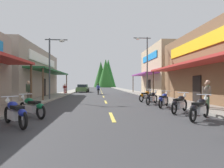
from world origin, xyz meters
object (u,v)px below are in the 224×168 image
motorcycle_parked_right_5 (152,97)px  motorcycle_parked_left_2 (32,106)px  motorcycle_parked_right_2 (200,108)px  motorcycle_parked_left_1 (15,112)px  pedestrian_waiting (29,91)px  rider_cruising_lead (98,90)px  pedestrian_strolling (208,92)px  parked_car_curbside (83,88)px  streetlamp_right (145,59)px  motorcycle_parked_right_4 (164,100)px  streetlamp_left (53,60)px  pedestrian_by_shop (65,88)px  motorcycle_parked_right_3 (179,103)px  motorcycle_parked_right_6 (146,96)px  pedestrian_browsing (207,94)px

motorcycle_parked_right_5 → motorcycle_parked_left_2: bearing=162.7°
motorcycle_parked_right_2 → motorcycle_parked_right_5: bearing=51.4°
motorcycle_parked_left_1 → pedestrian_waiting: pedestrian_waiting is taller
rider_cruising_lead → pedestrian_strolling: size_ratio=1.24×
parked_car_curbside → motorcycle_parked_right_2: bearing=-162.5°
streetlamp_right → motorcycle_parked_right_4: (-1.20, -9.17, -3.91)m
streetlamp_left → streetlamp_right: 10.18m
pedestrian_by_shop → motorcycle_parked_right_3: bearing=31.9°
streetlamp_right → motorcycle_parked_right_4: streetlamp_right is taller
motorcycle_parked_right_4 → motorcycle_parked_left_1: size_ratio=1.09×
rider_cruising_lead → pedestrian_by_shop: (-4.84, 0.94, 0.23)m
motorcycle_parked_right_3 → motorcycle_parked_right_5: (-0.26, 3.97, 0.00)m
streetlamp_left → pedestrian_strolling: bearing=-32.4°
motorcycle_parked_right_4 → pedestrian_strolling: (2.22, -1.17, 0.51)m
motorcycle_parked_right_4 → streetlamp_right: bearing=27.8°
rider_cruising_lead → pedestrian_strolling: 16.82m
streetlamp_right → rider_cruising_lead: streetlamp_right is taller
pedestrian_waiting → motorcycle_parked_right_6: bearing=-48.1°
motorcycle_parked_right_2 → motorcycle_parked_left_2: same height
motorcycle_parked_right_4 → parked_car_curbside: parked_car_curbside is taller
rider_cruising_lead → streetlamp_left: bearing=156.4°
pedestrian_by_shop → pedestrian_browsing: pedestrian_browsing is taller
pedestrian_browsing → pedestrian_waiting: pedestrian_waiting is taller
motorcycle_parked_right_3 → parked_car_curbside: 25.08m
motorcycle_parked_right_4 → pedestrian_browsing: size_ratio=1.13×
pedestrian_browsing → pedestrian_strolling: bearing=133.5°
streetlamp_left → parked_car_curbside: (1.29, 16.38, -3.02)m
rider_cruising_lead → motorcycle_parked_right_4: bearing=-162.7°
rider_cruising_lead → motorcycle_parked_left_2: bearing=171.5°
motorcycle_parked_left_2 → motorcycle_parked_right_6: bearing=-94.0°
streetlamp_right → motorcycle_parked_right_4: bearing=-97.4°
rider_cruising_lead → pedestrian_browsing: (5.96, -16.14, 0.27)m
streetlamp_right → motorcycle_parked_right_5: size_ratio=3.94×
motorcycle_parked_right_6 → parked_car_curbside: 19.29m
streetlamp_left → rider_cruising_lead: streetlamp_left is taller
motorcycle_parked_right_2 → motorcycle_parked_right_4: size_ratio=0.93×
pedestrian_strolling → streetlamp_left: bearing=-8.2°
streetlamp_left → motorcycle_parked_right_4: size_ratio=3.11×
motorcycle_parked_left_2 → rider_cruising_lead: (2.95, 17.40, 0.17)m
pedestrian_browsing → streetlamp_right: bearing=173.7°
rider_cruising_lead → pedestrian_by_shop: size_ratio=1.39×
pedestrian_by_shop → rider_cruising_lead: bearing=83.7°
motorcycle_parked_right_2 → motorcycle_parked_right_5: size_ratio=0.96×
motorcycle_parked_right_5 → pedestrian_browsing: size_ratio=1.09×
pedestrian_browsing → parked_car_curbside: 25.20m
motorcycle_parked_right_6 → pedestrian_waiting: bearing=144.2°
pedestrian_browsing → pedestrian_waiting: 11.76m
parked_car_curbside → rider_cruising_lead: bearing=-157.0°
streetlamp_right → pedestrian_by_shop: bearing=148.9°
motorcycle_parked_right_4 → pedestrian_browsing: bearing=-99.1°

